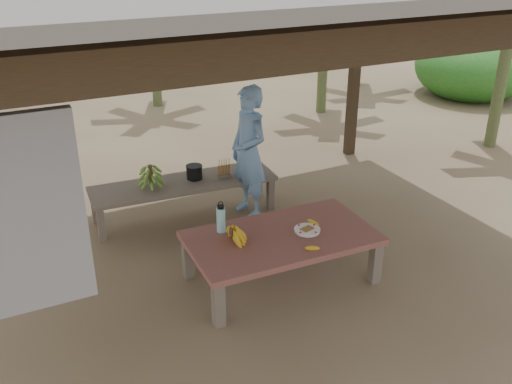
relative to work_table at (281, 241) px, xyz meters
name	(u,v)px	position (x,y,z in m)	size (l,w,h in m)	color
ground	(252,268)	(-0.17, 0.31, -0.43)	(80.00, 80.00, 0.00)	brown
work_table	(281,241)	(0.00, 0.00, 0.00)	(1.83, 1.06, 0.50)	brown
bench	(184,186)	(-0.38, 1.74, -0.04)	(2.23, 0.73, 0.45)	brown
ripe_banana_bunch	(231,235)	(-0.50, 0.08, 0.15)	(0.28, 0.24, 0.17)	yellow
plate	(307,230)	(0.26, -0.05, 0.08)	(0.26, 0.26, 0.04)	white
loose_banana_front	(312,248)	(0.12, -0.37, 0.09)	(0.04, 0.15, 0.04)	yellow
loose_banana_side	(313,222)	(0.39, 0.05, 0.09)	(0.04, 0.14, 0.04)	yellow
water_flask	(221,219)	(-0.49, 0.33, 0.20)	(0.09, 0.09, 0.32)	#44C3D5
green_banana_stalk	(151,176)	(-0.76, 1.76, 0.16)	(0.25, 0.25, 0.29)	#598C2D
cooking_pot	(194,172)	(-0.23, 1.76, 0.10)	(0.19, 0.19, 0.16)	black
skewer_rack	(224,167)	(0.11, 1.66, 0.14)	(0.18, 0.08, 0.24)	#A57F47
woman	(249,152)	(0.35, 1.45, 0.36)	(0.58, 0.38, 1.59)	#6B94CA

